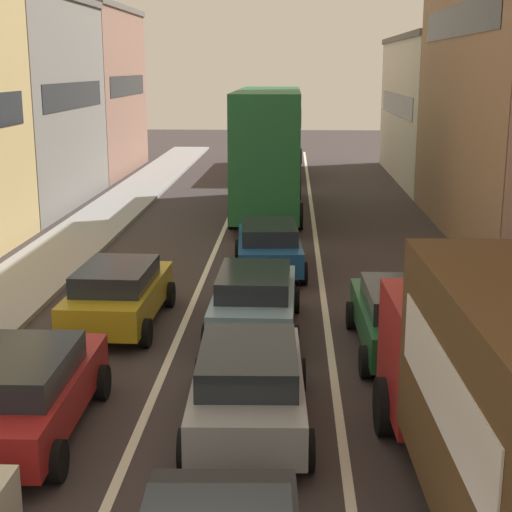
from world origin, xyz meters
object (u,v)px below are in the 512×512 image
at_px(coupe_centre_lane_fourth, 269,245).
at_px(bus_mid_queue_primary, 268,146).
at_px(sedan_centre_lane_second, 248,383).
at_px(wagon_left_lane_second, 24,391).
at_px(hatchback_centre_lane_third, 255,298).
at_px(sedan_right_lane_behind_truck, 402,316).
at_px(sedan_left_lane_third, 119,293).
at_px(bus_far_queue_secondary, 278,141).

height_order(coupe_centre_lane_fourth, bus_mid_queue_primary, bus_mid_queue_primary).
bearing_deg(bus_mid_queue_primary, sedan_centre_lane_second, -179.25).
xyz_separation_m(wagon_left_lane_second, bus_mid_queue_primary, (3.38, 20.11, 2.03)).
xyz_separation_m(hatchback_centre_lane_third, sedan_right_lane_behind_truck, (3.20, -1.15, 0.00)).
relative_size(coupe_centre_lane_fourth, bus_mid_queue_primary, 0.42).
xyz_separation_m(coupe_centre_lane_fourth, sedan_right_lane_behind_truck, (3.04, -6.56, 0.00)).
bearing_deg(hatchback_centre_lane_third, sedan_left_lane_third, 85.03).
xyz_separation_m(wagon_left_lane_second, sedan_right_lane_behind_truck, (6.73, 4.20, 0.00)).
bearing_deg(sedan_left_lane_third, sedan_centre_lane_second, -145.68).
bearing_deg(bus_mid_queue_primary, sedan_left_lane_third, 167.92).
relative_size(hatchback_centre_lane_third, bus_mid_queue_primary, 0.41).
height_order(sedan_centre_lane_second, sedan_right_lane_behind_truck, same).
relative_size(wagon_left_lane_second, bus_far_queue_secondary, 0.41).
bearing_deg(bus_far_queue_secondary, hatchback_centre_lane_third, -178.90).
relative_size(sedan_centre_lane_second, sedan_left_lane_third, 1.00).
height_order(sedan_right_lane_behind_truck, bus_far_queue_secondary, bus_far_queue_secondary).
bearing_deg(sedan_left_lane_third, hatchback_centre_lane_third, -94.27).
height_order(hatchback_centre_lane_third, sedan_right_lane_behind_truck, same).
xyz_separation_m(sedan_left_lane_third, sedan_right_lane_behind_truck, (6.42, -1.47, 0.00)).
relative_size(sedan_centre_lane_second, sedan_right_lane_behind_truck, 1.00).
distance_m(sedan_centre_lane_second, bus_far_queue_secondary, 32.87).
relative_size(wagon_left_lane_second, coupe_centre_lane_fourth, 0.98).
height_order(sedan_centre_lane_second, hatchback_centre_lane_third, same).
xyz_separation_m(sedan_right_lane_behind_truck, bus_far_queue_secondary, (-3.23, 29.15, 0.96)).
bearing_deg(coupe_centre_lane_fourth, hatchback_centre_lane_third, 174.73).
distance_m(sedan_right_lane_behind_truck, bus_mid_queue_primary, 16.38).
distance_m(wagon_left_lane_second, sedan_right_lane_behind_truck, 7.93).
relative_size(sedan_right_lane_behind_truck, bus_mid_queue_primary, 0.41).
distance_m(sedan_centre_lane_second, hatchback_centre_lane_third, 4.86).
bearing_deg(sedan_left_lane_third, sedan_right_lane_behind_truck, -101.53).
xyz_separation_m(hatchback_centre_lane_third, bus_far_queue_secondary, (-0.03, 28.00, 0.96)).
xyz_separation_m(sedan_left_lane_third, bus_mid_queue_primary, (3.07, 14.44, 2.03)).
relative_size(sedan_right_lane_behind_truck, bus_far_queue_secondary, 0.41).
bearing_deg(sedan_right_lane_behind_truck, sedan_left_lane_third, 75.92).
bearing_deg(bus_mid_queue_primary, coupe_centre_lane_fourth, -178.16).
height_order(sedan_centre_lane_second, sedan_left_lane_third, same).
bearing_deg(wagon_left_lane_second, coupe_centre_lane_fourth, -19.74).
relative_size(coupe_centre_lane_fourth, sedan_right_lane_behind_truck, 1.02).
bearing_deg(sedan_left_lane_third, bus_mid_queue_primary, -10.63).
relative_size(sedan_left_lane_third, sedan_right_lane_behind_truck, 1.00).
xyz_separation_m(sedan_centre_lane_second, sedan_right_lane_behind_truck, (3.07, 3.70, 0.00)).
distance_m(hatchback_centre_lane_third, bus_far_queue_secondary, 28.02).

